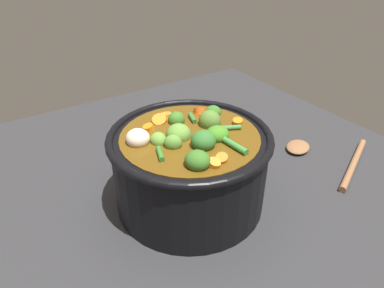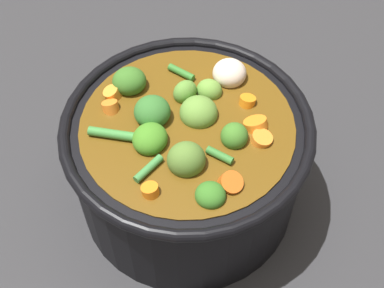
# 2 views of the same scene
# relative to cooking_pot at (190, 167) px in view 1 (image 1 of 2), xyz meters

# --- Properties ---
(ground_plane) EXTENTS (1.10, 1.10, 0.00)m
(ground_plane) POSITION_rel_cooking_pot_xyz_m (-0.00, -0.00, -0.08)
(ground_plane) COLOR #2D2D30
(cooking_pot) EXTENTS (0.29, 0.29, 0.17)m
(cooking_pot) POSITION_rel_cooking_pot_xyz_m (0.00, 0.00, 0.00)
(cooking_pot) COLOR black
(cooking_pot) RESTS_ON ground_plane
(wooden_spoon) EXTENTS (0.21, 0.21, 0.02)m
(wooden_spoon) POSITION_rel_cooking_pot_xyz_m (-0.34, 0.04, -0.07)
(wooden_spoon) COLOR #90623E
(wooden_spoon) RESTS_ON ground_plane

